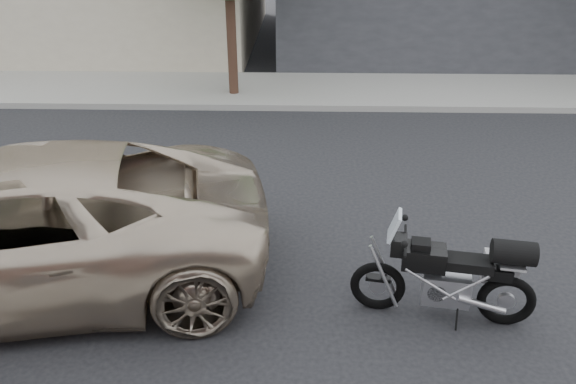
% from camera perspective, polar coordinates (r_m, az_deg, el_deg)
% --- Properties ---
extents(ground, '(120.00, 120.00, 0.00)m').
position_cam_1_polar(ground, '(9.20, 2.77, -1.90)').
color(ground, black).
rests_on(ground, ground).
extents(far_sidewalk, '(44.00, 3.00, 0.15)m').
position_cam_1_polar(far_sidewalk, '(15.20, 2.36, 10.27)').
color(far_sidewalk, gray).
rests_on(far_sidewalk, ground).
extents(motorcycle, '(2.15, 0.74, 1.37)m').
position_cam_1_polar(motorcycle, '(6.92, 16.68, -8.13)').
color(motorcycle, black).
rests_on(motorcycle, ground).
extents(minivan, '(6.81, 4.08, 1.77)m').
position_cam_1_polar(minivan, '(7.80, -26.42, -3.21)').
color(minivan, tan).
rests_on(minivan, ground).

